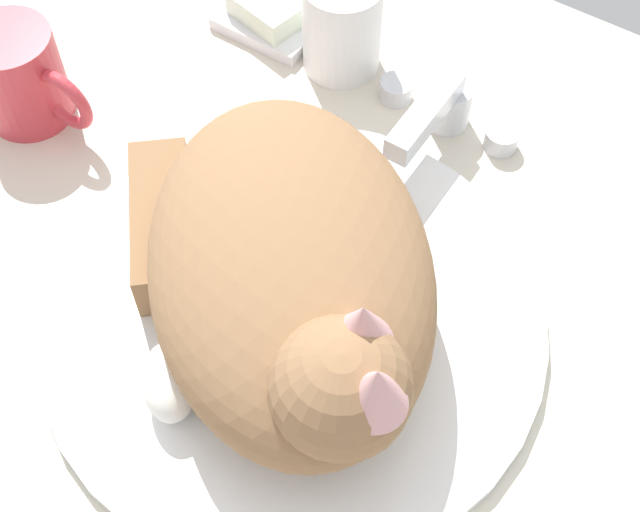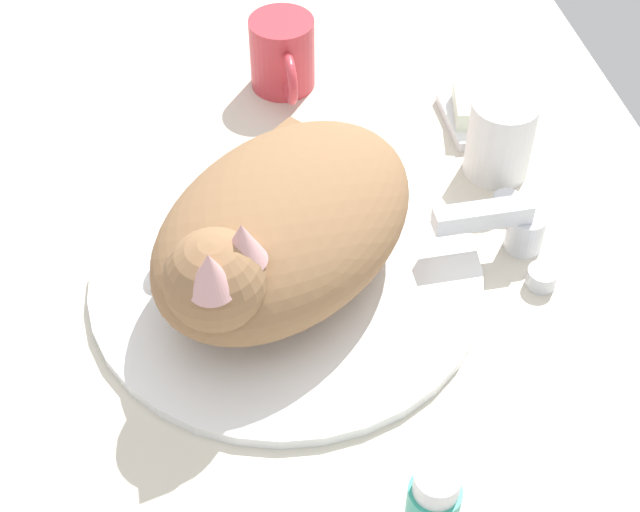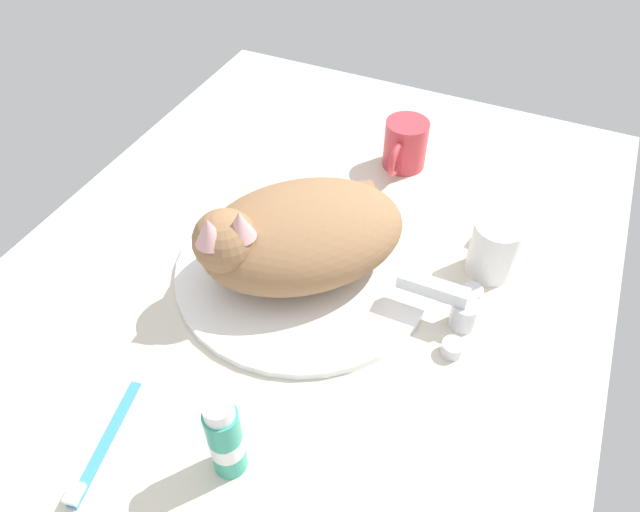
{
  "view_description": "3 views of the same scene",
  "coord_description": "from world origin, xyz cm",
  "px_view_note": "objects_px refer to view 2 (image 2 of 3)",
  "views": [
    {
      "loc": [
        18.72,
        -25.09,
        56.19
      ],
      "look_at": [
        1.34,
        1.47,
        7.78
      ],
      "focal_mm": 50.23,
      "sensor_mm": 36.0,
      "label": 1
    },
    {
      "loc": [
        57.71,
        -8.26,
        65.34
      ],
      "look_at": [
        2.97,
        2.54,
        5.89
      ],
      "focal_mm": 53.31,
      "sensor_mm": 36.0,
      "label": 2
    },
    {
      "loc": [
        50.88,
        25.49,
        61.14
      ],
      "look_at": [
        2.3,
        3.53,
        6.71
      ],
      "focal_mm": 33.06,
      "sensor_mm": 36.0,
      "label": 3
    }
  ],
  "objects_px": {
    "cat": "(276,229)",
    "soap_bar": "(477,105)",
    "faucet": "(512,228)",
    "rinse_cup": "(500,138)",
    "coffee_mug": "(283,55)"
  },
  "relations": [
    {
      "from": "coffee_mug",
      "to": "rinse_cup",
      "type": "relative_size",
      "value": 1.32
    },
    {
      "from": "cat",
      "to": "soap_bar",
      "type": "xyz_separation_m",
      "value": [
        -0.19,
        0.25,
        -0.05
      ]
    },
    {
      "from": "coffee_mug",
      "to": "soap_bar",
      "type": "height_order",
      "value": "coffee_mug"
    },
    {
      "from": "coffee_mug",
      "to": "cat",
      "type": "bearing_deg",
      "value": -10.47
    },
    {
      "from": "cat",
      "to": "soap_bar",
      "type": "height_order",
      "value": "cat"
    },
    {
      "from": "rinse_cup",
      "to": "soap_bar",
      "type": "distance_m",
      "value": 0.08
    },
    {
      "from": "faucet",
      "to": "rinse_cup",
      "type": "bearing_deg",
      "value": 167.92
    },
    {
      "from": "faucet",
      "to": "cat",
      "type": "relative_size",
      "value": 0.38
    },
    {
      "from": "faucet",
      "to": "coffee_mug",
      "type": "height_order",
      "value": "coffee_mug"
    },
    {
      "from": "coffee_mug",
      "to": "rinse_cup",
      "type": "height_order",
      "value": "rinse_cup"
    },
    {
      "from": "faucet",
      "to": "soap_bar",
      "type": "bearing_deg",
      "value": 171.91
    },
    {
      "from": "soap_bar",
      "to": "rinse_cup",
      "type": "bearing_deg",
      "value": -2.32
    },
    {
      "from": "soap_bar",
      "to": "cat",
      "type": "bearing_deg",
      "value": -52.19
    },
    {
      "from": "cat",
      "to": "soap_bar",
      "type": "relative_size",
      "value": 5.27
    },
    {
      "from": "soap_bar",
      "to": "coffee_mug",
      "type": "bearing_deg",
      "value": -118.78
    }
  ]
}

